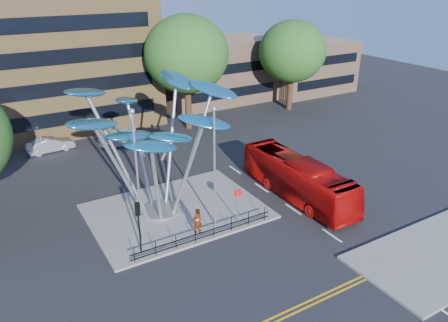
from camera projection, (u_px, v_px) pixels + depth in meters
ground at (232, 250)px, 27.22m from camera, size 120.00×120.00×0.00m
traffic_island at (176, 211)px, 31.44m from camera, size 12.00×9.00×0.15m
pavement_right at (444, 252)px, 26.83m from camera, size 12.00×6.00×0.15m
double_yellow_near at (293, 308)px, 22.49m from camera, size 40.00×0.12×0.01m
double_yellow_far at (297, 312)px, 22.26m from camera, size 40.00×0.12×0.01m
low_building_near at (216, 71)px, 56.73m from camera, size 15.00×8.00×8.00m
low_building_far at (308, 66)px, 61.92m from camera, size 12.00×8.00×7.00m
tree_right at (186, 54)px, 45.07m from camera, size 8.80×8.80×12.11m
tree_far at (292, 52)px, 52.00m from camera, size 8.00×8.00×10.81m
leaf_sculpture at (153, 121)px, 28.76m from camera, size 12.72×9.54×9.51m
street_lamp_left at (137, 167)px, 25.72m from camera, size 0.36×0.36×8.80m
street_lamp_right at (214, 157)px, 27.77m from camera, size 0.36×0.36×8.30m
traffic_light_island at (138, 217)px, 25.80m from camera, size 0.28×0.18×3.42m
no_entry_sign_island at (238, 200)px, 29.41m from camera, size 0.60×0.10×2.45m
pedestrian_railing_front at (205, 234)px, 27.87m from camera, size 10.00×0.06×1.00m
red_bus at (298, 178)px, 33.04m from camera, size 2.70×11.16×3.10m
pedestrian at (197, 221)px, 28.24m from camera, size 0.76×0.58×1.86m
parked_car_mid at (50, 145)px, 41.74m from camera, size 4.39×1.83×1.41m
parked_car_right at (126, 136)px, 43.55m from camera, size 5.64×2.70×1.59m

